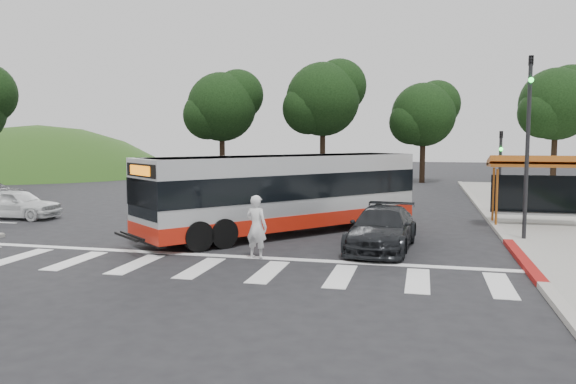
% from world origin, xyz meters
% --- Properties ---
extents(ground, '(140.00, 140.00, 0.00)m').
position_xyz_m(ground, '(0.00, 0.00, 0.00)').
color(ground, black).
rests_on(ground, ground).
extents(sidewalk_east, '(4.00, 40.00, 0.12)m').
position_xyz_m(sidewalk_east, '(11.00, 8.00, 0.06)').
color(sidewalk_east, gray).
rests_on(sidewalk_east, ground).
extents(curb_east, '(0.30, 40.00, 0.15)m').
position_xyz_m(curb_east, '(9.00, 8.00, 0.07)').
color(curb_east, '#9E9991').
rests_on(curb_east, ground).
extents(curb_east_red, '(0.32, 6.00, 0.15)m').
position_xyz_m(curb_east_red, '(9.00, -2.00, 0.08)').
color(curb_east_red, maroon).
rests_on(curb_east_red, ground).
extents(hillside_nw, '(44.00, 44.00, 10.00)m').
position_xyz_m(hillside_nw, '(-32.00, 30.00, 0.00)').
color(hillside_nw, '#1E4215').
rests_on(hillside_nw, ground).
extents(crosswalk_ladder, '(18.00, 2.60, 0.01)m').
position_xyz_m(crosswalk_ladder, '(0.00, -5.00, 0.01)').
color(crosswalk_ladder, silver).
rests_on(crosswalk_ladder, ground).
extents(bus_shelter, '(4.20, 1.60, 2.86)m').
position_xyz_m(bus_shelter, '(10.80, 5.10, 2.35)').
color(bus_shelter, '#A4551B').
rests_on(bus_shelter, sidewalk_east).
extents(traffic_signal_ne_tall, '(0.18, 0.37, 6.50)m').
position_xyz_m(traffic_signal_ne_tall, '(9.60, 1.49, 3.88)').
color(traffic_signal_ne_tall, black).
rests_on(traffic_signal_ne_tall, ground).
extents(traffic_signal_ne_short, '(0.18, 0.37, 4.00)m').
position_xyz_m(traffic_signal_ne_short, '(9.60, 8.49, 2.48)').
color(traffic_signal_ne_short, black).
rests_on(traffic_signal_ne_short, ground).
extents(tree_ne_a, '(6.16, 5.74, 9.30)m').
position_xyz_m(tree_ne_a, '(16.08, 28.06, 6.39)').
color(tree_ne_a, black).
rests_on(tree_ne_a, parking_lot).
extents(tree_north_a, '(6.60, 6.15, 10.17)m').
position_xyz_m(tree_north_a, '(-1.92, 26.07, 6.92)').
color(tree_north_a, black).
rests_on(tree_north_a, ground).
extents(tree_north_b, '(5.72, 5.33, 8.43)m').
position_xyz_m(tree_north_b, '(6.07, 28.06, 5.66)').
color(tree_north_b, black).
rests_on(tree_north_b, ground).
extents(tree_north_c, '(6.16, 5.74, 9.30)m').
position_xyz_m(tree_north_c, '(-9.92, 24.06, 6.29)').
color(tree_north_c, black).
rests_on(tree_north_c, ground).
extents(transit_bus, '(9.34, 10.55, 3.00)m').
position_xyz_m(transit_bus, '(0.96, 1.28, 1.50)').
color(transit_bus, '#BBBEC0').
rests_on(transit_bus, ground).
extents(pedestrian, '(0.81, 0.65, 1.95)m').
position_xyz_m(pedestrian, '(1.17, -3.37, 0.97)').
color(pedestrian, silver).
rests_on(pedestrian, ground).
extents(dark_sedan, '(2.33, 4.92, 1.39)m').
position_xyz_m(dark_sedan, '(4.79, -1.07, 0.69)').
color(dark_sedan, black).
rests_on(dark_sedan, ground).
extents(west_car_white, '(4.03, 1.69, 1.36)m').
position_xyz_m(west_car_white, '(-11.94, 2.22, 0.68)').
color(west_car_white, silver).
rests_on(west_car_white, ground).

